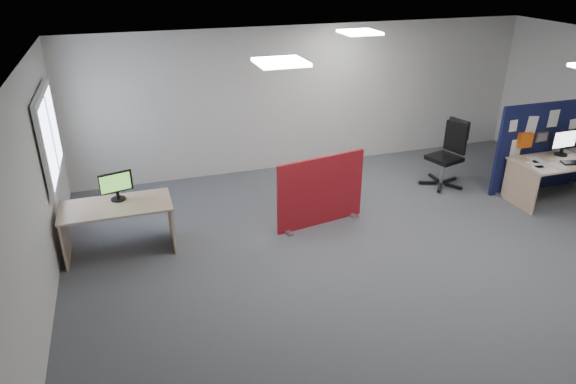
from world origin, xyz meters
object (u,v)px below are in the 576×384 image
object	(u,v)px
main_desk	(564,167)
office_chair	(450,149)
navy_divider	(542,147)
second_desk	(117,216)
monitor_second	(116,185)
red_divider	(321,192)
monitor_main	(564,141)

from	to	relation	value
main_desk	office_chair	size ratio (longest dim) A/B	1.57
main_desk	office_chair	world-z (taller)	office_chair
navy_divider	second_desk	bearing A→B (deg)	178.98
monitor_second	main_desk	bearing A→B (deg)	-19.89
main_desk	red_divider	xyz separation A→B (m)	(-4.27, 0.40, -0.02)
office_chair	red_divider	bearing A→B (deg)	178.80
red_divider	office_chair	size ratio (longest dim) A/B	1.25
red_divider	second_desk	xyz separation A→B (m)	(-2.99, 0.16, -0.00)
second_desk	monitor_second	xyz separation A→B (m)	(0.04, 0.12, 0.41)
red_divider	monitor_second	distance (m)	2.99
office_chair	navy_divider	bearing A→B (deg)	-41.57
red_divider	second_desk	bearing A→B (deg)	166.96
red_divider	second_desk	size ratio (longest dim) A/B	0.99
main_desk	monitor_main	bearing A→B (deg)	76.63
second_desk	monitor_second	distance (m)	0.43
navy_divider	monitor_main	distance (m)	0.36
navy_divider	main_desk	xyz separation A→B (m)	(0.12, -0.43, -0.24)
monitor_main	second_desk	bearing A→B (deg)	175.53
office_chair	main_desk	bearing A→B (deg)	-52.01
navy_divider	monitor_main	world-z (taller)	navy_divider
navy_divider	main_desk	bearing A→B (deg)	-74.91
second_desk	office_chair	size ratio (longest dim) A/B	1.27
monitor_second	navy_divider	bearing A→B (deg)	-16.49
monitor_main	main_desk	bearing A→B (deg)	-104.66
main_desk	second_desk	world-z (taller)	same
red_divider	office_chair	bearing A→B (deg)	4.55
second_desk	main_desk	bearing A→B (deg)	-4.43
second_desk	monitor_second	bearing A→B (deg)	71.00
red_divider	monitor_second	size ratio (longest dim) A/B	3.30
second_desk	monitor_second	size ratio (longest dim) A/B	3.34
main_desk	monitor_second	bearing A→B (deg)	174.56
second_desk	red_divider	bearing A→B (deg)	-3.12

